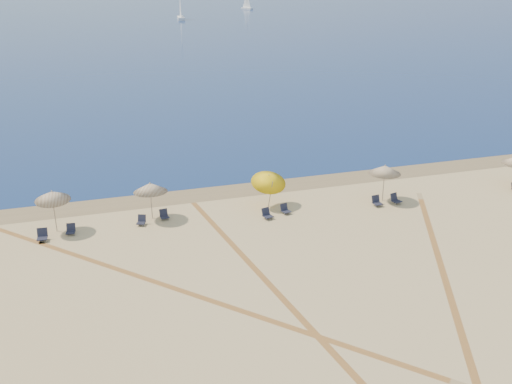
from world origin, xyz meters
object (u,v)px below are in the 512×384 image
Objects in this scene: chair_3 at (71,230)px; chair_9 at (395,199)px; umbrella_1 at (52,196)px; chair_7 at (285,209)px; chair_2 at (42,235)px; umbrella_4 at (385,170)px; sailboat_0 at (180,8)px; sailboat_1 at (247,2)px; umbrella_3 at (269,179)px; umbrella_2 at (150,187)px; chair_8 at (377,201)px; chair_6 at (267,214)px; chair_5 at (164,215)px; chair_4 at (141,221)px.

chair_3 is 20.63m from chair_9.
umbrella_1 is 14.07m from chair_7.
umbrella_1 is 3.70× the size of chair_2.
umbrella_4 is 3.75× the size of chair_3.
chair_9 is at bearing -87.71° from sailboat_0.
umbrella_4 is 3.60× the size of chair_7.
chair_2 is at bearing -132.97° from sailboat_1.
umbrella_2 is at bearing 177.42° from umbrella_3.
umbrella_2 reaches higher than chair_8.
chair_6 is at bearing 162.35° from chair_9.
chair_5 is at bearing -94.20° from sailboat_0.
chair_9 is at bearing -5.54° from umbrella_1.
umbrella_4 is at bearing -125.95° from sailboat_1.
sailboat_1 reaches higher than chair_6.
chair_2 is (-13.97, -0.87, -1.59)m from umbrella_3.
umbrella_4 is 3.70× the size of chair_8.
chair_8 is at bearing -5.89° from umbrella_1.
chair_7 is 1.03× the size of chair_8.
chair_8 is at bearing 5.58° from chair_3.
umbrella_1 is 20.86m from umbrella_4.
umbrella_1 reaches higher than chair_7.
umbrella_2 is 7.53m from umbrella_3.
chair_4 is at bearing 11.30° from chair_3.
chair_9 is (7.53, -0.59, 0.02)m from chair_7.
umbrella_1 is 3.48× the size of chair_6.
chair_3 is 0.98× the size of chair_8.
umbrella_3 is at bearing -0.62° from umbrella_1.
sailboat_1 is at bearing 71.68° from chair_8.
umbrella_1 is 1.02× the size of umbrella_3.
chair_3 is 171.57m from sailboat_1.
umbrella_2 is 1.95m from chair_5.
chair_5 is 0.06× the size of sailboat_0.
umbrella_1 reaches higher than chair_6.
chair_8 reaches higher than chair_9.
sailboat_0 is at bearing 80.77° from chair_2.
sailboat_0 is (25.69, 131.02, 0.98)m from umbrella_2.
umbrella_1 is at bearing -96.87° from sailboat_0.
umbrella_3 is 2.20m from chair_7.
chair_6 reaches higher than chair_4.
chair_2 reaches higher than chair_7.
umbrella_1 is 5.68m from umbrella_2.
chair_8 is 0.90× the size of chair_9.
umbrella_4 reaches higher than chair_9.
umbrella_2 is at bearing 66.38° from chair_4.
chair_2 is 5.71m from chair_4.
chair_9 reaches higher than chair_6.
umbrella_2 is 0.33× the size of sailboat_1.
chair_7 is (13.05, -0.85, -0.00)m from chair_3.
umbrella_3 is 0.35× the size of sailboat_1.
chair_4 is (4.12, 0.11, -0.01)m from chair_3.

